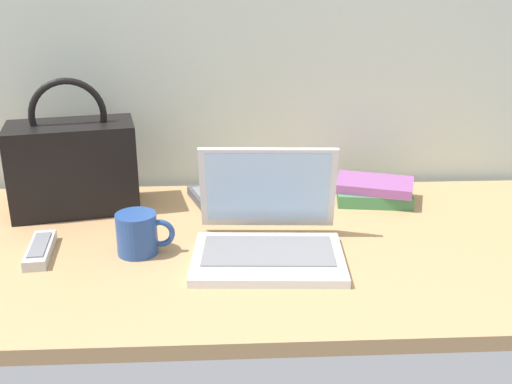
{
  "coord_description": "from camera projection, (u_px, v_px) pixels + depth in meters",
  "views": [
    {
      "loc": [
        -0.04,
        -1.21,
        0.6
      ],
      "look_at": [
        0.02,
        0.0,
        0.15
      ],
      "focal_mm": 42.27,
      "sensor_mm": 36.0,
      "label": 1
    }
  ],
  "objects": [
    {
      "name": "coffee_mug",
      "position": [
        138.0,
        233.0,
        1.27
      ],
      "size": [
        0.12,
        0.09,
        0.09
      ],
      "color": "#26478C",
      "rests_on": "desk"
    },
    {
      "name": "remote_control_far",
      "position": [
        204.0,
        199.0,
        1.55
      ],
      "size": [
        0.09,
        0.17,
        0.02
      ],
      "color": "#4C4C51",
      "rests_on": "desk"
    },
    {
      "name": "handbag",
      "position": [
        74.0,
        165.0,
        1.48
      ],
      "size": [
        0.33,
        0.22,
        0.33
      ],
      "color": "black",
      "rests_on": "desk"
    },
    {
      "name": "laptop",
      "position": [
        268.0,
        233.0,
        1.27
      ],
      "size": [
        0.32,
        0.29,
        0.21
      ],
      "color": "silver",
      "rests_on": "desk"
    },
    {
      "name": "book_stack",
      "position": [
        374.0,
        191.0,
        1.56
      ],
      "size": [
        0.23,
        0.18,
        0.06
      ],
      "color": "#3F7F4C",
      "rests_on": "desk"
    },
    {
      "name": "desk",
      "position": [
        247.0,
        249.0,
        1.34
      ],
      "size": [
        1.6,
        0.76,
        0.03
      ],
      "color": "tan",
      "rests_on": "ground"
    },
    {
      "name": "remote_control_near",
      "position": [
        40.0,
        250.0,
        1.27
      ],
      "size": [
        0.06,
        0.16,
        0.02
      ],
      "color": "#B7B7B7",
      "rests_on": "desk"
    }
  ]
}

